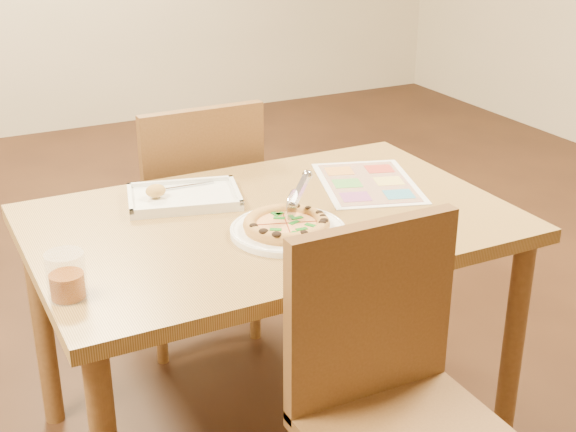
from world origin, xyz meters
name	(u,v)px	position (x,y,z in m)	size (l,w,h in m)	color
dining_table	(272,245)	(0.00, 0.00, 0.63)	(1.30, 0.85, 0.72)	olive
chair_near	(391,376)	(0.00, -0.60, 0.57)	(0.42, 0.42, 0.47)	brown
chair_far	(196,196)	(0.00, 0.60, 0.57)	(0.42, 0.42, 0.47)	brown
plate	(288,231)	(-0.01, -0.12, 0.73)	(0.30, 0.30, 0.02)	white
pizza	(286,225)	(-0.02, -0.12, 0.75)	(0.23, 0.23, 0.03)	#D89549
pizza_cutter	(297,195)	(0.04, -0.08, 0.81)	(0.13, 0.12, 0.09)	silver
appetizer_tray	(182,198)	(-0.18, 0.22, 0.73)	(0.36, 0.29, 0.06)	silver
glass_tumbler	(67,278)	(-0.60, -0.21, 0.77)	(0.09, 0.09, 0.11)	#7E3809
menu	(368,183)	(0.37, 0.10, 0.72)	(0.28, 0.39, 0.01)	white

